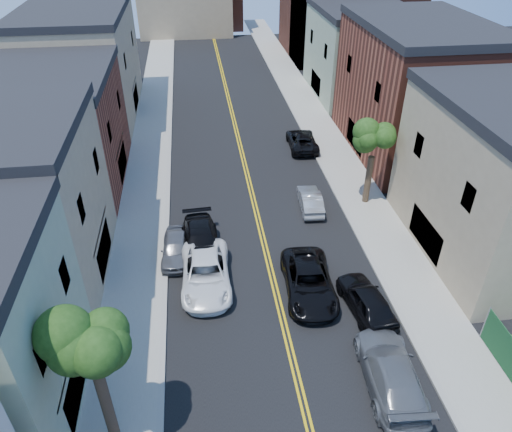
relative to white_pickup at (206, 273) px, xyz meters
name	(u,v)px	position (x,y,z in m)	size (l,w,h in m)	color
sidewalk_left	(149,153)	(-4.10, 17.14, -0.73)	(3.20, 100.00, 0.15)	gray
sidewalk_right	(329,142)	(11.70, 17.14, -0.73)	(3.20, 100.00, 0.15)	gray
curb_left	(169,152)	(-2.35, 17.14, -0.73)	(0.30, 100.00, 0.15)	gray
curb_right	(310,143)	(9.95, 17.14, -0.73)	(0.30, 100.00, 0.15)	gray
bldg_left_tan_near	(7,211)	(-10.20, 2.14, 3.69)	(9.00, 10.00, 9.00)	#998466
bldg_left_brick	(54,134)	(-10.20, 13.14, 3.19)	(9.00, 12.00, 8.00)	brown
bldg_left_tan_far	(83,66)	(-10.20, 27.14, 3.94)	(9.00, 16.00, 9.50)	#998466
bldg_right_tan	(510,184)	(17.80, 1.14, 3.69)	(9.00, 12.00, 9.00)	#998466
bldg_right_brick	(413,93)	(17.80, 15.14, 4.19)	(9.00, 14.00, 10.00)	brown
bldg_right_palegrn	(359,55)	(17.80, 29.14, 3.44)	(9.00, 12.00, 8.50)	gray
tree_left_mid	(85,326)	(-4.08, -8.85, 5.77)	(5.20, 5.20, 9.29)	#38281C
tree_right_far	(376,128)	(11.72, 7.15, 4.95)	(4.40, 4.40, 8.03)	#38281C
white_pickup	(206,273)	(0.00, 0.00, 0.00)	(2.69, 5.83, 1.62)	white
grey_car_left	(176,248)	(-1.70, 2.69, -0.11)	(1.64, 4.08, 1.39)	#57595F
black_car_left	(201,242)	(-0.15, 2.96, -0.02)	(2.22, 5.47, 1.59)	black
grey_car_right	(391,372)	(7.82, -7.81, 0.01)	(2.31, 5.68, 1.65)	slate
black_car_right	(367,300)	(8.26, -3.21, -0.03)	(1.84, 4.56, 1.55)	black
silver_car_right	(310,200)	(7.60, 6.96, -0.15)	(1.40, 4.02, 1.32)	#989A9F
dark_car_right_far	(302,140)	(9.10, 16.51, -0.12)	(2.30, 4.99, 1.39)	black
black_suv_lane	(309,282)	(5.57, -1.44, -0.02)	(2.61, 5.65, 1.57)	black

